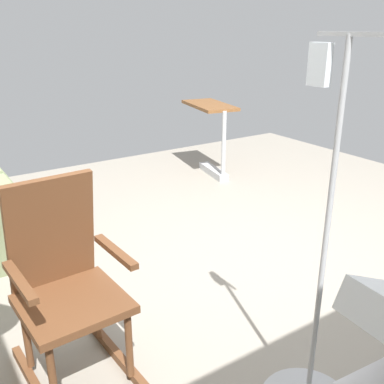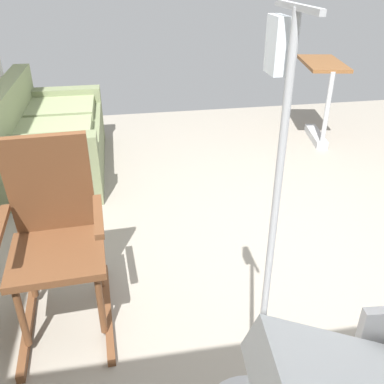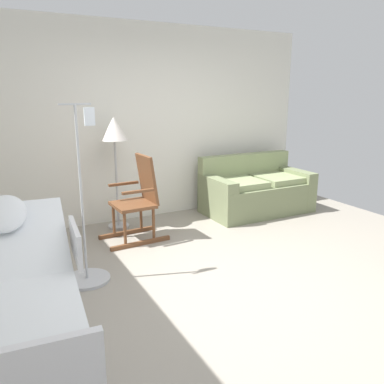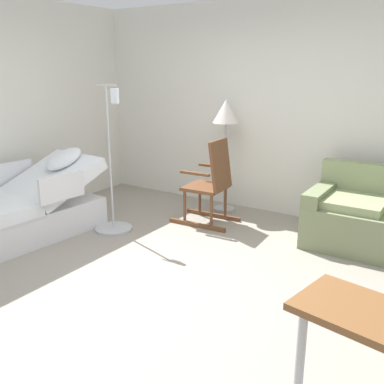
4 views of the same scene
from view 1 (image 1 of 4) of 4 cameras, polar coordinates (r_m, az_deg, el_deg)
ground_plane at (r=3.48m, az=7.28°, el=-9.07°), size 6.39×6.39×0.00m
rocking_chair at (r=2.32m, az=-15.81°, el=-11.64°), size 0.78×0.52×1.05m
overbed_table at (r=5.37m, az=2.58°, el=7.86°), size 0.87×0.55×0.84m
iv_pole at (r=2.27m, az=14.83°, el=-20.37°), size 0.44×0.44×1.69m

